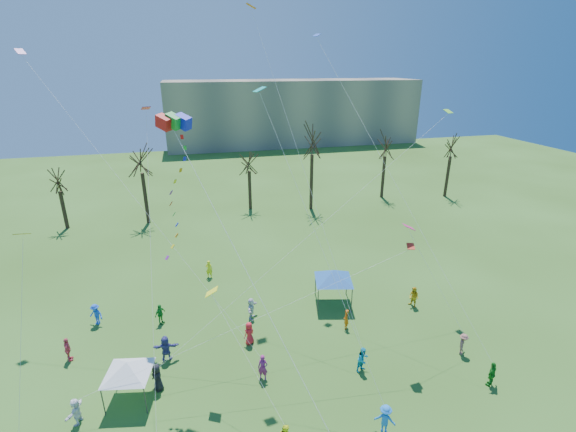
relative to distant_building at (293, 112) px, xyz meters
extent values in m
cube|color=gray|center=(0.00, 0.00, 0.00)|extent=(60.00, 14.00, 15.00)
cylinder|color=black|center=(-40.74, -46.50, -5.18)|extent=(0.44, 0.44, 4.63)
cylinder|color=black|center=(-31.33, -47.07, -4.31)|extent=(0.44, 0.44, 6.39)
cylinder|color=black|center=(-18.12, -45.05, -4.87)|extent=(0.44, 0.44, 5.26)
cylinder|color=black|center=(-10.09, -47.13, -3.75)|extent=(0.44, 0.44, 7.51)
cylinder|color=black|center=(1.66, -44.85, -4.43)|extent=(0.44, 0.44, 6.14)
cylinder|color=black|center=(11.04, -46.83, -4.48)|extent=(0.44, 0.44, 6.05)
cube|color=red|center=(-26.97, -73.26, 8.17)|extent=(1.01, 1.12, 1.00)
cube|color=green|center=(-26.46, -73.26, 8.17)|extent=(1.01, 1.12, 1.00)
cube|color=#111BD6|center=(-25.96, -73.26, 8.17)|extent=(1.01, 1.12, 1.00)
cylinder|color=white|center=(-23.33, -79.38, 1.05)|extent=(0.02, 0.02, 18.68)
cylinder|color=#3F3F44|center=(-31.70, -77.28, -6.56)|extent=(0.07, 0.07, 1.88)
cylinder|color=#3F3F44|center=(-29.41, -77.73, -6.56)|extent=(0.07, 0.07, 1.88)
cylinder|color=#3F3F44|center=(-31.25, -74.99, -6.56)|extent=(0.07, 0.07, 1.88)
cylinder|color=#3F3F44|center=(-28.96, -75.44, -6.56)|extent=(0.07, 0.07, 1.88)
pyramid|color=white|center=(-30.33, -76.36, -5.21)|extent=(3.52, 3.52, 0.81)
cylinder|color=#3F3F44|center=(-16.86, -70.68, -6.42)|extent=(0.09, 0.09, 2.16)
cylinder|color=#3F3F44|center=(-14.26, -71.31, -6.42)|extent=(0.09, 0.09, 2.16)
cylinder|color=#3F3F44|center=(-16.23, -68.08, -6.42)|extent=(0.09, 0.09, 2.16)
cylinder|color=#3F3F44|center=(-13.62, -68.71, -6.42)|extent=(0.09, 0.09, 2.16)
pyramid|color=#235CAF|center=(-15.24, -69.69, -4.87)|extent=(4.01, 4.01, 0.93)
imported|color=blue|center=(-16.87, -82.15, -6.63)|extent=(1.30, 1.17, 1.75)
imported|color=#1C811F|center=(-8.94, -80.71, -6.65)|extent=(1.08, 0.83, 1.71)
imported|color=white|center=(-33.07, -77.43, -6.69)|extent=(0.92, 1.57, 1.62)
imported|color=black|center=(-28.84, -75.99, -6.59)|extent=(0.96, 1.06, 1.82)
imported|color=#892269|center=(-22.48, -76.72, -6.62)|extent=(0.76, 0.66, 1.76)
imported|color=#0D92B8|center=(-16.09, -77.59, -6.63)|extent=(1.04, 0.94, 1.75)
imported|color=#975E52|center=(-8.82, -77.79, -6.71)|extent=(1.12, 1.16, 1.59)
imported|color=#EA4E63|center=(-34.77, -71.84, -6.63)|extent=(0.59, 1.07, 1.73)
imported|color=#444291|center=(-28.43, -73.39, -6.58)|extent=(1.74, 0.67, 1.84)
imported|color=red|center=(-22.77, -73.10, -6.64)|extent=(1.00, 0.92, 1.72)
imported|color=#E55D0C|center=(-15.46, -73.16, -6.71)|extent=(0.52, 0.66, 1.59)
imported|color=gold|center=(-9.04, -71.83, -6.62)|extent=(0.94, 1.04, 1.76)
imported|color=blue|center=(-33.70, -67.98, -6.64)|extent=(1.27, 1.12, 1.71)
imported|color=#1E8929|center=(-28.97, -69.10, -6.67)|extent=(0.96, 0.98, 1.65)
imported|color=silver|center=(-22.12, -70.08, -6.64)|extent=(1.22, 1.64, 1.72)
imported|color=yellow|center=(-24.87, -62.83, -6.64)|extent=(0.73, 0.60, 1.72)
cube|color=#FBAF0D|center=(-33.62, -77.05, 3.82)|extent=(0.55, 0.66, 0.27)
cylinder|color=white|center=(-34.22, -78.69, -1.19)|extent=(0.01, 0.01, 10.24)
cube|color=#EC274F|center=(-28.14, -69.53, 8.59)|extent=(0.67, 0.77, 0.25)
cylinder|color=white|center=(-28.35, -75.39, 1.19)|extent=(0.01, 0.01, 18.55)
cube|color=#FBFF1A|center=(-25.24, -76.21, -1.03)|extent=(0.81, 0.74, 0.46)
cylinder|color=white|center=(-23.76, -79.04, -3.61)|extent=(0.01, 0.01, 7.96)
cube|color=#19C2B1|center=(-21.51, -72.64, 9.78)|extent=(0.79, 0.71, 0.29)
cylinder|color=white|center=(-19.19, -77.39, 1.79)|extent=(0.01, 0.01, 18.84)
cube|color=blue|center=(-15.19, -63.62, 13.26)|extent=(0.75, 0.74, 0.25)
cylinder|color=white|center=(-12.07, -72.17, 3.53)|extent=(0.01, 0.01, 26.36)
cube|color=red|center=(-12.93, -76.52, 0.55)|extent=(0.64, 0.72, 0.20)
cylinder|color=white|center=(-23.00, -76.97, -2.82)|extent=(0.01, 0.01, 21.14)
cube|color=#76E235|center=(-6.37, -69.21, 7.77)|extent=(0.57, 0.68, 0.26)
cylinder|color=white|center=(-17.61, -72.60, 0.79)|extent=(0.01, 0.01, 27.12)
cube|color=purple|center=(-36.44, -63.06, 11.95)|extent=(0.80, 0.82, 0.39)
cylinder|color=white|center=(-29.46, -69.89, 2.88)|extent=(0.01, 0.01, 26.39)
cube|color=orange|center=(-20.31, -63.38, 15.18)|extent=(0.74, 0.63, 0.39)
cylinder|color=white|center=(-18.20, -70.49, 4.49)|extent=(0.01, 0.01, 25.69)
cube|color=#E92677|center=(-12.81, -75.87, 1.58)|extent=(0.75, 0.63, 0.36)
cylinder|color=white|center=(-10.81, -76.83, -2.31)|extent=(0.01, 0.01, 8.60)
camera|label=1|loc=(-25.89, -96.52, 11.20)|focal=25.00mm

